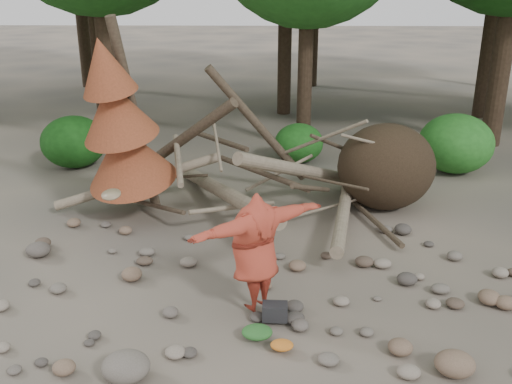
{
  "coord_description": "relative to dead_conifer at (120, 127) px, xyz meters",
  "views": [
    {
      "loc": [
        -0.03,
        -8.02,
        4.95
      ],
      "look_at": [
        -0.27,
        1.5,
        1.4
      ],
      "focal_mm": 40.0,
      "sensor_mm": 36.0,
      "label": 1
    }
  ],
  "objects": [
    {
      "name": "bush_right",
      "position": [
        8.12,
        3.63,
        -1.31
      ],
      "size": [
        2.0,
        2.0,
        1.6
      ],
      "primitive_type": "ellipsoid",
      "color": "#2B7B26",
      "rests_on": "ground"
    },
    {
      "name": "boulder_mid_left",
      "position": [
        -1.3,
        -1.74,
        -1.97
      ],
      "size": [
        0.47,
        0.42,
        0.28
      ],
      "primitive_type": "ellipsoid",
      "color": "#575049",
      "rests_on": "ground"
    },
    {
      "name": "boulder_front_left",
      "position": [
        1.22,
        -5.24,
        -1.92
      ],
      "size": [
        0.64,
        0.58,
        0.39
      ],
      "primitive_type": "ellipsoid",
      "color": "#6B6359",
      "rests_on": "ground"
    },
    {
      "name": "bush_left",
      "position": [
        -2.38,
        3.83,
        -1.39
      ],
      "size": [
        1.8,
        1.8,
        1.44
      ],
      "primitive_type": "ellipsoid",
      "color": "#185215",
      "rests_on": "ground"
    },
    {
      "name": "backpack",
      "position": [
        3.19,
        -3.86,
        -1.98
      ],
      "size": [
        0.39,
        0.27,
        0.26
      ],
      "primitive_type": "cube",
      "rotation": [
        0.0,
        0.0,
        -0.02
      ],
      "color": "black",
      "rests_on": "ground"
    },
    {
      "name": "dead_conifer",
      "position": [
        0.0,
        0.0,
        0.0
      ],
      "size": [
        2.06,
        2.16,
        4.35
      ],
      "color": "#4C3F30",
      "rests_on": "ground"
    },
    {
      "name": "cloth_green",
      "position": [
        2.92,
        -4.33,
        -2.03
      ],
      "size": [
        0.45,
        0.38,
        0.17
      ],
      "primitive_type": "ellipsoid",
      "color": "#276026",
      "rests_on": "ground"
    },
    {
      "name": "frisbee_thrower",
      "position": [
        2.88,
        -3.55,
        -1.06
      ],
      "size": [
        3.42,
        1.93,
        2.02
      ],
      "color": "#AB3826",
      "rests_on": "ground"
    },
    {
      "name": "boulder_front_right",
      "position": [
        5.57,
        -5.03,
        -1.95
      ],
      "size": [
        0.54,
        0.49,
        0.33
      ],
      "primitive_type": "ellipsoid",
      "color": "#785F4B",
      "rests_on": "ground"
    },
    {
      "name": "deadfall_pile",
      "position": [
        5.13,
        0.87,
        -1.16
      ],
      "size": [
        8.55,
        5.24,
        3.3
      ],
      "color": "#332619",
      "rests_on": "ground"
    },
    {
      "name": "cloth_orange",
      "position": [
        3.28,
        -4.6,
        -2.05
      ],
      "size": [
        0.33,
        0.27,
        0.12
      ],
      "primitive_type": "ellipsoid",
      "color": "#C26B21",
      "rests_on": "ground"
    },
    {
      "name": "ground",
      "position": [
        3.12,
        -3.37,
        -2.11
      ],
      "size": [
        120.0,
        120.0,
        0.0
      ],
      "primitive_type": "plane",
      "color": "#514C44",
      "rests_on": "ground"
    },
    {
      "name": "bush_mid",
      "position": [
        3.92,
        4.43,
        -1.55
      ],
      "size": [
        1.4,
        1.4,
        1.12
      ],
      "primitive_type": "ellipsoid",
      "color": "#21671E",
      "rests_on": "ground"
    }
  ]
}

